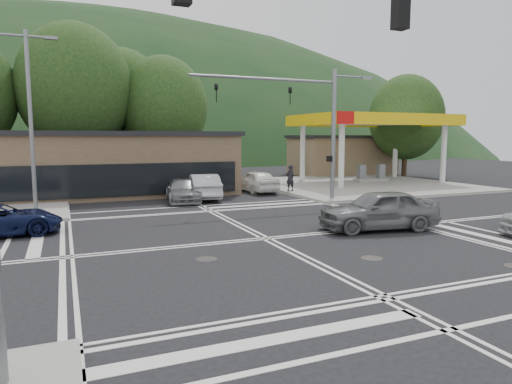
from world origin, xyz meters
name	(u,v)px	position (x,y,z in m)	size (l,w,h in m)	color
ground	(266,239)	(0.00, 0.00, 0.00)	(120.00, 120.00, 0.00)	black
sidewalk_ne	(358,184)	(15.00, 15.00, 0.07)	(16.00, 16.00, 0.15)	gray
gas_station_canopy	(372,124)	(16.99, 15.99, 5.04)	(12.32, 8.34, 5.75)	silver
convenience_store	(342,156)	(20.00, 25.00, 1.90)	(10.00, 6.00, 3.80)	#846B4F
commercial_row	(49,167)	(-8.00, 17.00, 2.00)	(24.00, 8.00, 4.00)	brown
hill_north	(98,155)	(0.00, 90.00, 0.00)	(252.00, 126.00, 140.00)	#18361A
tree_n_b	(75,88)	(-6.00, 24.00, 7.79)	(9.00, 9.00, 12.98)	#382619
tree_n_c	(163,107)	(1.00, 24.00, 6.49)	(7.60, 7.60, 10.87)	#382619
tree_n_e	(121,102)	(-2.00, 28.00, 7.14)	(8.40, 8.40, 11.98)	#382619
tree_ne	(406,117)	(24.00, 20.00, 5.84)	(7.20, 7.20, 9.99)	#382619
streetlight_nw	(32,114)	(-8.44, 9.00, 5.05)	(2.50, 0.25, 9.00)	slate
signal_mast_ne	(316,118)	(6.95, 8.20, 5.07)	(11.65, 0.30, 8.00)	slate
signal_mast_sw	(109,61)	(-6.39, -8.20, 5.12)	(9.14, 0.28, 8.00)	slate
car_grey_center	(379,210)	(5.12, -0.30, 0.86)	(2.03, 5.05, 1.72)	slate
car_queue_a	(203,186)	(1.00, 12.00, 0.80)	(1.70, 4.88, 1.61)	#ABADB2
car_queue_b	(256,181)	(5.50, 14.00, 0.79)	(1.86, 4.62, 1.57)	white
car_northbound	(183,190)	(-0.50, 11.31, 0.68)	(1.91, 4.71, 1.37)	slate
pedestrian	(290,178)	(7.50, 12.56, 1.07)	(0.67, 0.44, 1.83)	black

